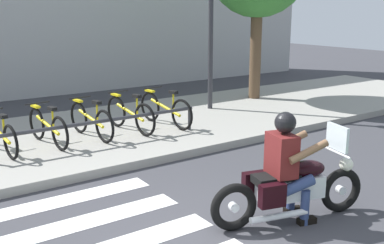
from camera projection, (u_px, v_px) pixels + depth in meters
name	position (u px, v px, depth m)	size (l,w,h in m)	color
sidewalk	(51.00, 141.00, 8.94)	(24.00, 4.40, 0.15)	gray
crosswalk_stripe_4	(75.00, 224.00, 5.67)	(2.80, 0.40, 0.01)	white
crosswalk_stripe_5	(54.00, 202.00, 6.30)	(2.80, 0.40, 0.01)	white
motorcycle	(291.00, 187.00, 5.68)	(2.10, 0.87, 1.19)	black
rider	(287.00, 160.00, 5.57)	(0.72, 0.64, 1.42)	#591919
bicycle_1	(48.00, 127.00, 8.38)	(0.48, 1.58, 0.76)	black
bicycle_2	(91.00, 120.00, 8.84)	(0.48, 1.61, 0.77)	black
bicycle_3	(130.00, 114.00, 9.31)	(0.48, 1.68, 0.80)	black
bicycle_4	(165.00, 109.00, 9.77)	(0.48, 1.74, 0.79)	black
bike_rack	(103.00, 123.00, 8.38)	(3.98, 0.07, 0.49)	#333338
street_lamp	(211.00, 0.00, 10.92)	(0.28, 0.28, 4.67)	#2D2D33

